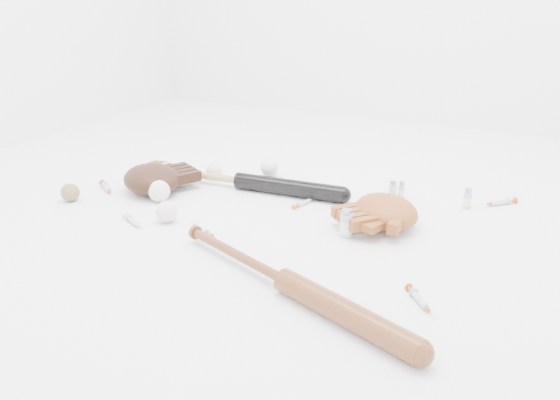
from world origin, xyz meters
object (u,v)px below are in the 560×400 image
at_px(pedestal, 270,181).
at_px(glove_dark, 152,179).
at_px(bat_wood, 285,281).
at_px(bat_dark, 239,181).

bearing_deg(pedestal, glove_dark, -145.14).
bearing_deg(glove_dark, bat_wood, -0.60).
height_order(bat_wood, glove_dark, glove_dark).
xyz_separation_m(glove_dark, pedestal, (0.37, 0.25, -0.03)).
bearing_deg(bat_dark, pedestal, 37.25).
distance_m(bat_dark, bat_wood, 0.77).
height_order(bat_wood, pedestal, bat_wood).
bearing_deg(pedestal, bat_dark, -138.69).
bearing_deg(bat_wood, glove_dark, 171.43).
relative_size(glove_dark, pedestal, 4.06).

